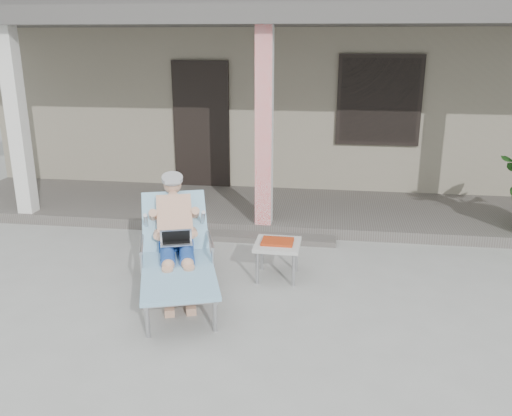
# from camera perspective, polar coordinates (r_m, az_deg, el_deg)

# --- Properties ---
(ground) EXTENTS (60.00, 60.00, 0.00)m
(ground) POSITION_cam_1_polar(r_m,az_deg,el_deg) (5.62, -2.06, -10.08)
(ground) COLOR #9E9E99
(ground) RESTS_ON ground
(house) EXTENTS (10.40, 5.40, 3.30)m
(house) POSITION_cam_1_polar(r_m,az_deg,el_deg) (11.47, 3.75, 12.80)
(house) COLOR gray
(house) RESTS_ON ground
(porch_deck) EXTENTS (10.00, 2.00, 0.15)m
(porch_deck) POSITION_cam_1_polar(r_m,az_deg,el_deg) (8.35, 1.58, -0.13)
(porch_deck) COLOR #605B56
(porch_deck) RESTS_ON ground
(porch_overhang) EXTENTS (10.00, 2.30, 2.85)m
(porch_overhang) POSITION_cam_1_polar(r_m,az_deg,el_deg) (7.90, 1.70, 18.85)
(porch_overhang) COLOR silver
(porch_overhang) RESTS_ON porch_deck
(porch_step) EXTENTS (2.00, 0.30, 0.07)m
(porch_step) POSITION_cam_1_polar(r_m,az_deg,el_deg) (7.28, 0.52, -3.13)
(porch_step) COLOR #605B56
(porch_step) RESTS_ON ground
(lounger) EXTENTS (1.24, 1.95, 1.23)m
(lounger) POSITION_cam_1_polar(r_m,az_deg,el_deg) (5.68, -8.49, -1.69)
(lounger) COLOR #B7B7BC
(lounger) RESTS_ON ground
(side_table) EXTENTS (0.51, 0.51, 0.45)m
(side_table) POSITION_cam_1_polar(r_m,az_deg,el_deg) (6.06, 2.27, -4.04)
(side_table) COLOR beige
(side_table) RESTS_ON ground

